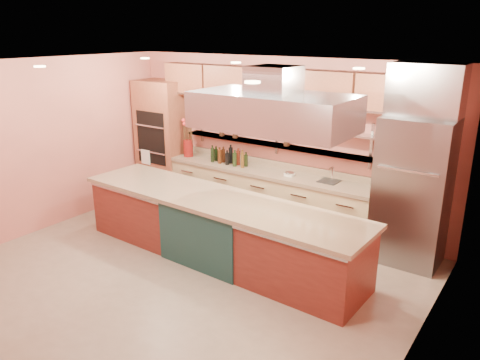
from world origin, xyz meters
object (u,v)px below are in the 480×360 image
Objects in this scene: kitchen_scale at (289,173)px; refrigerator at (412,192)px; island at (217,228)px; flower_vase at (188,148)px; copper_kettle at (218,112)px; green_canister at (258,116)px.

refrigerator is at bearing 16.12° from kitchen_scale.
refrigerator is at bearing 35.30° from island.
kitchen_scale reaches higher than island.
flower_vase is (-1.84, 1.51, 0.62)m from island.
refrigerator reaches higher than copper_kettle.
refrigerator is 2.80m from island.
refrigerator is 4.13m from flower_vase.
refrigerator is 10.62× the size of green_canister.
copper_kettle is at bearing 176.34° from refrigerator.
refrigerator reaches higher than flower_vase.
kitchen_scale is 0.75× the size of green_canister.
island is (-2.29, -1.50, -0.58)m from refrigerator.
flower_vase reaches higher than kitchen_scale.
kitchen_scale is (0.33, 1.51, 0.51)m from island.
island is 22.55× the size of green_canister.
flower_vase reaches higher than island.
flower_vase is at bearing -171.04° from green_canister.
flower_vase is at bearing -163.58° from kitchen_scale.
refrigerator is 1.96m from kitchen_scale.
green_canister is at bearing -179.42° from kitchen_scale.
green_canister is (1.40, 0.22, 0.73)m from flower_vase.
refrigerator reaches higher than green_canister.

